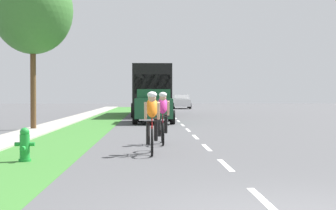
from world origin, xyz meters
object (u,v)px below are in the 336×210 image
fire_hydrant_green (25,145)px  bus_black (152,88)px  suv_dark_green (154,105)px  cyclist_trailing (163,117)px  street_tree_near (33,11)px  cyclist_lead (152,122)px  sedan_white (181,102)px

fire_hydrant_green → bus_black: (2.94, 25.41, 1.61)m
suv_dark_green → bus_black: 10.11m
cyclist_trailing → street_tree_near: bearing=129.9°
cyclist_lead → bus_black: 24.15m
bus_black → sedan_white: bearing=79.3°
sedan_white → street_tree_near: size_ratio=0.61×
cyclist_trailing → sedan_white: 38.90m
cyclist_trailing → cyclist_lead: bearing=-97.5°
fire_hydrant_green → street_tree_near: (-2.22, 10.29, 4.74)m
fire_hydrant_green → street_tree_near: size_ratio=0.11×
cyclist_trailing → street_tree_near: street_tree_near is taller
suv_dark_green → fire_hydrant_green: bearing=-101.0°
cyclist_lead → cyclist_trailing: bearing=82.5°
sedan_white → street_tree_near: 33.66m
fire_hydrant_green → suv_dark_green: bearing=79.0°
sedan_white → street_tree_near: (-8.41, -32.30, 4.34)m
suv_dark_green → street_tree_near: bearing=-135.8°
suv_dark_green → bus_black: (-0.05, 10.06, 1.03)m
bus_black → street_tree_near: street_tree_near is taller
suv_dark_green → street_tree_near: (-5.21, -5.06, 4.17)m
suv_dark_green → sedan_white: size_ratio=1.09×
fire_hydrant_green → street_tree_near: 11.54m
bus_black → sedan_white: bus_black is taller
fire_hydrant_green → cyclist_trailing: bearing=50.0°
cyclist_trailing → bus_black: bus_black is taller
cyclist_trailing → sedan_white: bearing=85.6°
fire_hydrant_green → cyclist_lead: cyclist_lead is taller
cyclist_trailing → bus_black: size_ratio=0.15×
cyclist_lead → sedan_white: cyclist_lead is taller
cyclist_lead → bus_black: (0.08, 24.12, 1.17)m
bus_black → street_tree_near: 16.28m
cyclist_lead → bus_black: bus_black is taller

